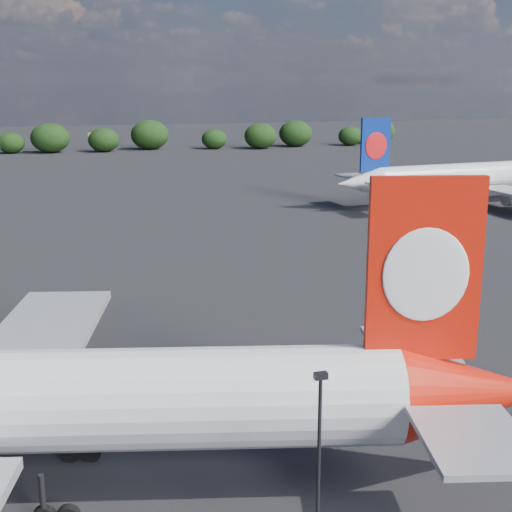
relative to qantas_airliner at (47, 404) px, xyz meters
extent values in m
plane|color=black|center=(-0.95, 63.45, -4.99)|extent=(500.00, 500.00, 0.00)
cylinder|color=white|center=(-1.72, 0.38, 0.16)|extent=(39.39, 13.45, 5.16)
cone|color=red|center=(21.46, -4.71, 0.16)|extent=(9.17, 6.81, 5.16)
cube|color=red|center=(18.43, -4.05, 6.76)|extent=(5.65, 1.72, 9.28)
ellipsoid|color=white|center=(18.37, -4.35, 6.58)|extent=(4.28, 1.13, 4.75)
ellipsoid|color=white|center=(18.50, -3.75, 6.58)|extent=(4.28, 1.13, 4.75)
cube|color=#A4A6AC|center=(18.22, -9.81, 0.58)|extent=(5.86, 7.04, 0.31)
cube|color=#A4A6AC|center=(20.66, 1.27, 0.58)|extent=(5.86, 7.04, 0.31)
cube|color=#A4A6AC|center=(-0.85, 13.92, -1.49)|extent=(10.98, 21.59, 0.57)
cylinder|color=black|center=(-0.37, -3.09, -3.45)|extent=(0.34, 0.34, 2.58)
cylinder|color=black|center=(0.96, 2.96, -3.45)|extent=(0.34, 0.34, 2.58)
cylinder|color=black|center=(0.96, 2.96, -4.43)|extent=(1.21, 0.70, 1.13)
cylinder|color=black|center=(2.07, 2.71, -4.43)|extent=(1.21, 0.70, 1.13)
cylinder|color=white|center=(68.59, 73.57, -0.28)|extent=(36.14, 8.48, 4.72)
cone|color=white|center=(47.02, 71.27, -0.28)|extent=(8.00, 5.49, 4.72)
cube|color=navy|center=(49.83, 71.57, 5.76)|extent=(5.21, 1.02, 8.49)
ellipsoid|color=red|center=(49.86, 71.29, 5.59)|extent=(3.96, 0.61, 4.34)
ellipsoid|color=red|center=(49.80, 71.85, 5.59)|extent=(3.96, 0.61, 4.34)
cube|color=#A4A6AC|center=(49.45, 66.31, 0.10)|extent=(4.82, 6.08, 0.28)
cube|color=#A4A6AC|center=(48.35, 76.63, 0.10)|extent=(4.82, 6.08, 0.28)
cube|color=#A4A6AC|center=(69.17, 85.96, -1.79)|extent=(8.09, 19.41, 0.52)
cylinder|color=#A4A6AC|center=(71.55, 81.47, -3.01)|extent=(4.96, 3.03, 2.55)
cube|color=#A4A6AC|center=(71.55, 81.47, -2.35)|extent=(2.09, 0.50, 1.13)
cylinder|color=black|center=(67.02, 70.55, -3.58)|extent=(0.29, 0.29, 2.36)
cylinder|color=black|center=(67.02, 70.55, -4.48)|extent=(1.08, 0.53, 1.04)
cylinder|color=black|center=(65.99, 70.44, -4.48)|extent=(1.08, 0.53, 1.04)
cylinder|color=black|center=(66.42, 76.18, -3.58)|extent=(0.29, 0.29, 2.36)
cylinder|color=black|center=(66.42, 76.18, -4.48)|extent=(1.08, 0.53, 1.04)
cylinder|color=black|center=(65.39, 76.07, -4.48)|extent=(1.08, 0.53, 1.04)
cylinder|color=black|center=(11.04, -9.66, -0.41)|extent=(0.16, 0.16, 9.17)
cube|color=black|center=(11.04, -9.66, 4.33)|extent=(0.55, 0.30, 0.28)
cube|color=gold|center=(11.05, 185.45, -0.99)|extent=(5.00, 0.30, 3.00)
cylinder|color=#979B9F|center=(11.05, 185.45, -3.74)|extent=(0.30, 0.30, 2.50)
ellipsoid|color=black|center=(-13.37, 184.93, -1.99)|extent=(7.82, 6.61, 6.01)
ellipsoid|color=black|center=(-2.31, 183.79, -0.67)|extent=(11.24, 9.51, 8.64)
ellipsoid|color=black|center=(12.95, 182.56, -1.46)|extent=(9.18, 7.77, 7.06)
ellipsoid|color=black|center=(27.08, 186.70, -0.51)|extent=(11.65, 9.86, 8.96)
ellipsoid|color=black|center=(46.46, 183.30, -1.96)|extent=(7.88, 6.67, 6.06)
ellipsoid|color=black|center=(60.40, 180.13, -1.08)|extent=(10.17, 8.60, 7.82)
ellipsoid|color=black|center=(73.31, 184.52, -0.84)|extent=(10.80, 9.14, 8.31)
ellipsoid|color=black|center=(91.70, 183.61, -1.91)|extent=(8.01, 6.78, 6.16)
ellipsoid|color=black|center=(103.39, 187.18, -0.89)|extent=(10.67, 9.03, 8.21)
camera|label=1|loc=(1.69, -34.64, 15.86)|focal=50.00mm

